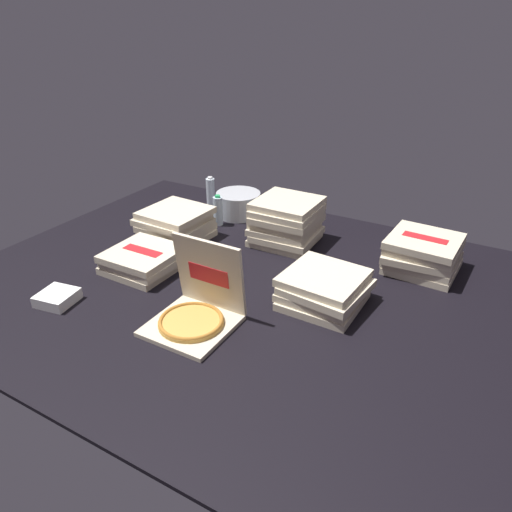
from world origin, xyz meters
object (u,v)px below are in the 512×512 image
pizza_stack_center_far (324,289)px  water_bottle_0 (218,211)px  ice_bucket (238,204)px  napkin_pile (57,298)px  pizza_stack_left_mid (176,224)px  water_bottle_1 (265,211)px  pizza_stack_right_near (423,254)px  pizza_stack_center_near (286,222)px  water_bottle_2 (211,191)px  pizza_stack_right_far (144,260)px  open_pizza_box (196,309)px

pizza_stack_center_far → water_bottle_0: bearing=151.1°
pizza_stack_center_far → ice_bucket: size_ratio=1.35×
water_bottle_0 → napkin_pile: size_ratio=1.23×
ice_bucket → napkin_pile: 1.50m
pizza_stack_left_mid → water_bottle_1: size_ratio=1.89×
pizza_stack_left_mid → pizza_stack_right_near: size_ratio=0.98×
ice_bucket → water_bottle_1: (0.26, -0.06, 0.02)m
pizza_stack_center_near → water_bottle_2: pizza_stack_center_near is taller
water_bottle_2 → pizza_stack_center_far: bearing=-33.8°
ice_bucket → water_bottle_1: water_bottle_1 is taller
water_bottle_0 → napkin_pile: bearing=-97.3°
pizza_stack_center_near → pizza_stack_right_far: bearing=-126.6°
water_bottle_0 → water_bottle_2: size_ratio=1.00×
pizza_stack_center_near → pizza_stack_left_mid: pizza_stack_center_near is taller
pizza_stack_center_far → napkin_pile: bearing=-150.2°
pizza_stack_center_far → ice_bucket: (-1.01, 0.80, 0.00)m
water_bottle_1 → napkin_pile: 1.50m
ice_bucket → water_bottle_0: size_ratio=1.49×
pizza_stack_right_far → ice_bucket: bearing=87.7°
pizza_stack_left_mid → pizza_stack_right_near: pizza_stack_right_near is taller
pizza_stack_center_far → ice_bucket: 1.29m
pizza_stack_left_mid → water_bottle_0: water_bottle_0 is taller
pizza_stack_center_far → water_bottle_0: water_bottle_0 is taller
pizza_stack_left_mid → ice_bucket: pizza_stack_left_mid is taller
water_bottle_1 → pizza_stack_center_far: bearing=-44.4°
water_bottle_0 → water_bottle_1: bearing=29.6°
water_bottle_1 → napkin_pile: bearing=-107.5°
open_pizza_box → pizza_stack_right_near: size_ratio=0.96×
pizza_stack_center_far → water_bottle_2: 1.59m
pizza_stack_right_near → napkin_pile: bearing=-140.0°
pizza_stack_center_near → water_bottle_0: bearing=178.4°
pizza_stack_center_far → water_bottle_2: bearing=146.2°
pizza_stack_center_near → water_bottle_2: bearing=158.6°
pizza_stack_right_near → napkin_pile: pizza_stack_right_near is taller
pizza_stack_center_far → water_bottle_0: 1.19m
pizza_stack_right_near → ice_bucket: size_ratio=1.30×
napkin_pile → pizza_stack_center_far: bearing=29.8°
napkin_pile → pizza_stack_center_near: bearing=60.5°
water_bottle_0 → pizza_stack_center_near: bearing=-1.6°
pizza_stack_left_mid → water_bottle_0: size_ratio=1.89×
pizza_stack_center_far → pizza_stack_right_far: size_ratio=1.08×
pizza_stack_center_near → ice_bucket: pizza_stack_center_near is taller
water_bottle_1 → open_pizza_box: bearing=-76.6°
pizza_stack_right_far → pizza_stack_left_mid: bearing=103.4°
open_pizza_box → napkin_pile: (-0.74, -0.22, -0.05)m
napkin_pile → pizza_stack_right_near: bearing=40.0°
pizza_stack_right_near → napkin_pile: (-1.56, -1.31, -0.07)m
open_pizza_box → water_bottle_1: 1.25m
water_bottle_2 → napkin_pile: bearing=-85.9°
pizza_stack_center_near → pizza_stack_right_far: size_ratio=1.05×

